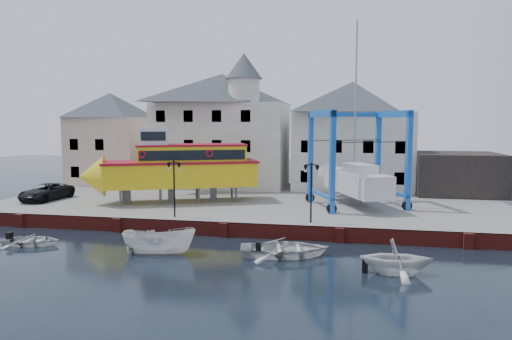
# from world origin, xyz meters

# --- Properties ---
(ground) EXTENTS (140.00, 140.00, 0.00)m
(ground) POSITION_xyz_m (0.00, 0.00, 0.00)
(ground) COLOR black
(ground) RESTS_ON ground
(hardstanding) EXTENTS (44.00, 22.00, 1.00)m
(hardstanding) POSITION_xyz_m (0.00, 11.00, 0.50)
(hardstanding) COLOR slate
(hardstanding) RESTS_ON ground
(quay_wall) EXTENTS (44.00, 0.47, 1.00)m
(quay_wall) POSITION_xyz_m (-0.00, 0.10, 0.50)
(quay_wall) COLOR maroon
(quay_wall) RESTS_ON ground
(building_pink) EXTENTS (8.00, 7.00, 10.30)m
(building_pink) POSITION_xyz_m (-18.00, 18.00, 6.15)
(building_pink) COLOR beige
(building_pink) RESTS_ON hardstanding
(building_white_main) EXTENTS (14.00, 8.30, 14.00)m
(building_white_main) POSITION_xyz_m (-4.87, 18.39, 7.34)
(building_white_main) COLOR beige
(building_white_main) RESTS_ON hardstanding
(building_white_right) EXTENTS (12.00, 8.00, 11.20)m
(building_white_right) POSITION_xyz_m (9.00, 19.00, 6.60)
(building_white_right) COLOR beige
(building_white_right) RESTS_ON hardstanding
(shed_dark) EXTENTS (8.00, 7.00, 4.00)m
(shed_dark) POSITION_xyz_m (19.00, 17.00, 3.00)
(shed_dark) COLOR black
(shed_dark) RESTS_ON hardstanding
(lamp_post_left) EXTENTS (1.12, 0.32, 4.20)m
(lamp_post_left) POSITION_xyz_m (-4.00, 1.20, 4.17)
(lamp_post_left) COLOR black
(lamp_post_left) RESTS_ON hardstanding
(lamp_post_right) EXTENTS (1.12, 0.32, 4.20)m
(lamp_post_right) POSITION_xyz_m (6.00, 1.20, 4.17)
(lamp_post_right) COLOR black
(lamp_post_right) RESTS_ON hardstanding
(tour_boat) EXTENTS (15.37, 9.04, 6.59)m
(tour_boat) POSITION_xyz_m (-6.59, 7.25, 4.11)
(tour_boat) COLOR #59595E
(tour_boat) RESTS_ON hardstanding
(travel_lift) EXTENTS (8.67, 10.30, 15.23)m
(travel_lift) POSITION_xyz_m (8.91, 9.12, 3.53)
(travel_lift) COLOR #1155B1
(travel_lift) RESTS_ON hardstanding
(van) EXTENTS (2.97, 5.51, 1.47)m
(van) POSITION_xyz_m (-18.07, 6.13, 1.73)
(van) COLOR black
(van) RESTS_ON hardstanding
(motorboat_a) EXTENTS (4.71, 2.35, 1.74)m
(motorboat_a) POSITION_xyz_m (-2.74, -4.75, 0.00)
(motorboat_a) COLOR silver
(motorboat_a) RESTS_ON ground
(motorboat_b) EXTENTS (5.91, 4.72, 1.09)m
(motorboat_b) POSITION_xyz_m (4.80, -3.71, 0.00)
(motorboat_b) COLOR silver
(motorboat_b) RESTS_ON ground
(motorboat_c) EXTENTS (3.98, 3.50, 1.99)m
(motorboat_c) POSITION_xyz_m (10.98, -5.90, 0.00)
(motorboat_c) COLOR silver
(motorboat_c) RESTS_ON ground
(motorboat_d) EXTENTS (4.01, 3.11, 0.76)m
(motorboat_d) POSITION_xyz_m (-11.78, -4.35, 0.00)
(motorboat_d) COLOR silver
(motorboat_d) RESTS_ON ground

